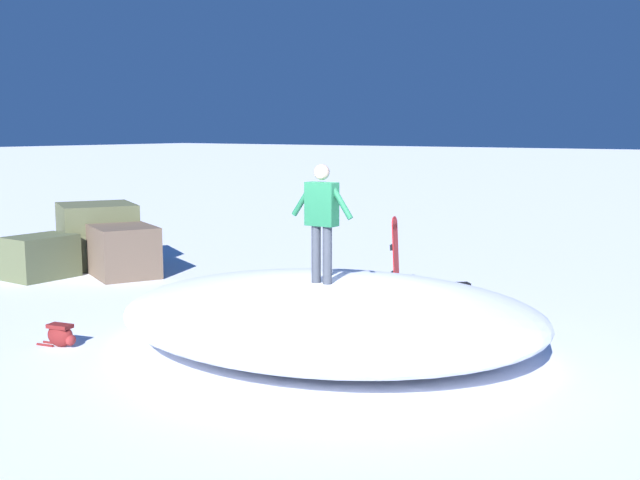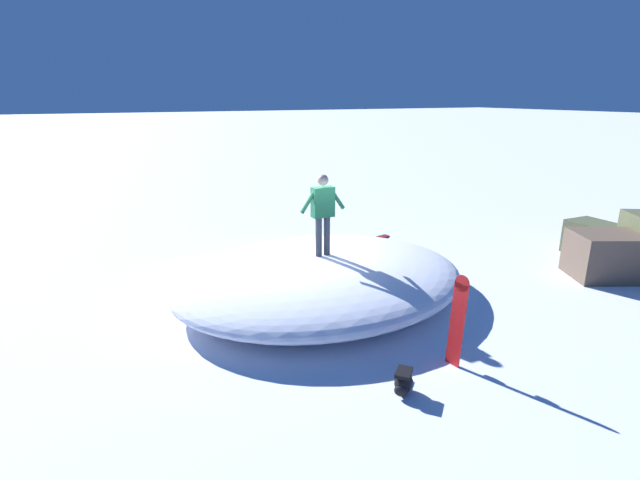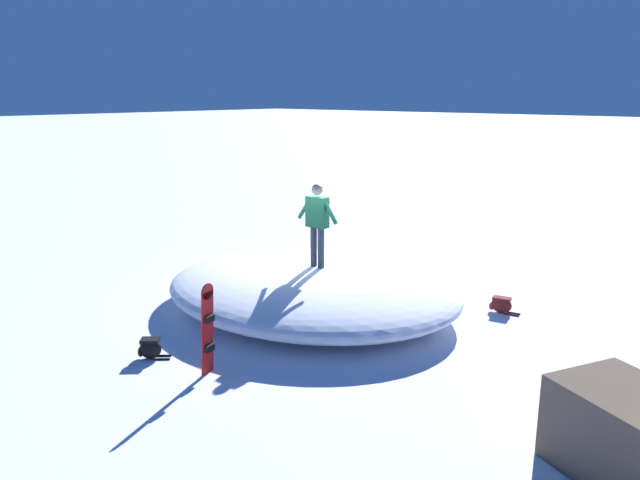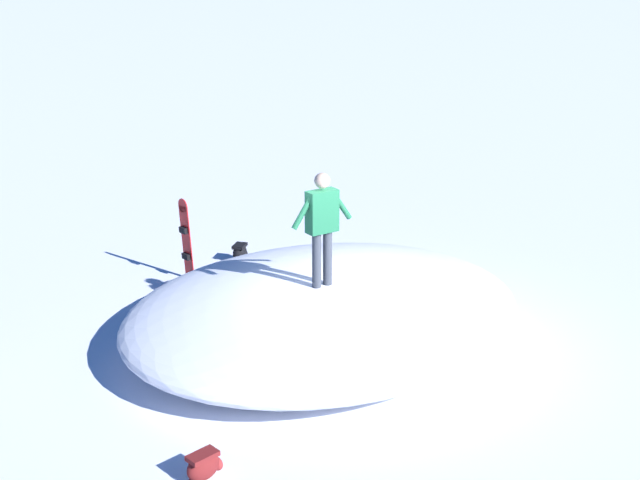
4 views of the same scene
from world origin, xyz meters
name	(u,v)px [view 1 (image 1 of 4)]	position (x,y,z in m)	size (l,w,h in m)	color
ground	(331,355)	(0.00, 0.00, 0.00)	(240.00, 240.00, 0.00)	white
snow_mound	(330,313)	(0.35, -0.49, 0.47)	(6.59, 5.48, 0.94)	white
snowboarder_standing	(322,214)	(0.44, -0.41, 1.98)	(1.07, 0.24, 1.79)	#333842
snowboard_primary_upright	(395,256)	(1.15, -3.97, 0.82)	(0.18, 0.29, 1.58)	red
backpack_near	(61,335)	(3.58, 1.94, 0.18)	(0.67, 0.32, 0.35)	maroon
backpack_far	(461,292)	(-0.11, -4.28, 0.19)	(0.55, 0.53, 0.38)	black
rock_outcrop	(96,243)	(8.23, -2.59, 0.65)	(3.70, 3.63, 1.49)	#4E5338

